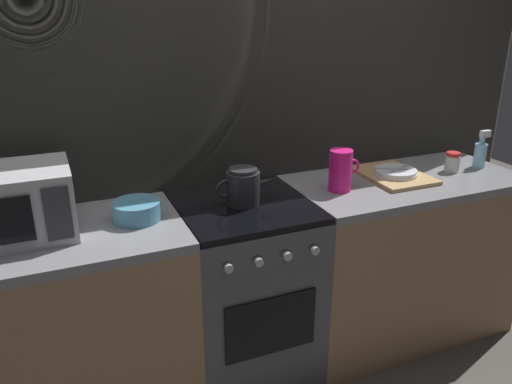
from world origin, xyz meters
TOP-DOWN VIEW (x-y plane):
  - ground_plane at (0.00, 0.00)m, footprint 8.00×8.00m
  - back_wall at (0.00, 0.32)m, footprint 3.60×0.05m
  - counter_left at (-0.90, 0.00)m, footprint 1.20×0.60m
  - stove_unit at (-0.00, -0.00)m, footprint 0.60×0.63m
  - counter_right at (0.90, 0.00)m, footprint 1.20×0.60m
  - microwave at (-0.94, 0.04)m, footprint 0.46×0.35m
  - kettle at (-0.00, 0.01)m, footprint 0.28×0.15m
  - mixing_bowl at (-0.47, 0.02)m, footprint 0.20×0.20m
  - pitcher at (0.49, -0.01)m, footprint 0.16×0.11m
  - dish_pile at (0.84, 0.04)m, footprint 0.30×0.40m
  - spice_jar at (1.19, 0.00)m, footprint 0.08×0.08m
  - spray_bottle at (1.38, 0.00)m, footprint 0.08×0.06m

SIDE VIEW (x-z plane):
  - ground_plane at x=0.00m, z-range 0.00..0.00m
  - stove_unit at x=0.00m, z-range 0.00..0.90m
  - counter_left at x=-0.90m, z-range 0.00..0.90m
  - counter_right at x=0.90m, z-range 0.00..0.90m
  - dish_pile at x=0.84m, z-range 0.89..0.95m
  - mixing_bowl at x=-0.47m, z-range 0.90..0.98m
  - spice_jar at x=1.19m, z-range 0.90..1.00m
  - spray_bottle at x=1.38m, z-range 0.88..1.08m
  - kettle at x=0.00m, z-range 0.90..1.06m
  - pitcher at x=0.49m, z-range 0.90..1.10m
  - microwave at x=-0.94m, z-range 0.90..1.17m
  - back_wall at x=0.00m, z-range 0.00..2.40m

